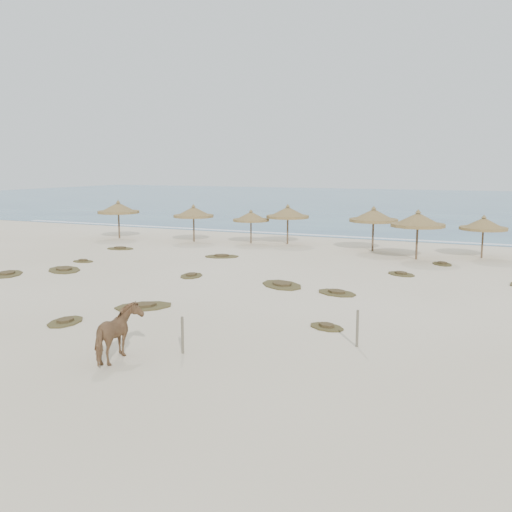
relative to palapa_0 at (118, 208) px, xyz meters
The scene contains 26 objects.
ground 24.40m from the palapa_0, 45.94° to the right, with size 160.00×160.00×0.00m, color beige.
ocean 60.03m from the palapa_0, 73.65° to the left, with size 200.00×100.00×0.01m, color navy.
foam_line 19.08m from the palapa_0, 26.88° to the left, with size 70.00×0.60×0.01m, color white.
palapa_0 is the anchor object (origin of this frame).
palapa_1 6.75m from the palapa_0, ahead, with size 3.26×3.26×2.96m.
palapa_2 11.37m from the palapa_0, ahead, with size 2.91×2.91×2.63m.
palapa_3 14.15m from the palapa_0, 10.05° to the left, with size 3.78×3.78×3.06m.
palapa_4 20.77m from the palapa_0, ahead, with size 4.23×4.23×3.18m.
palapa_5 24.10m from the palapa_0, ahead, with size 4.01×4.01×3.22m.
palapa_6 27.91m from the palapa_0, ahead, with size 3.97×3.97×2.83m.
horse 30.76m from the palapa_0, 52.49° to the right, with size 0.91×2.00×1.69m, color brown.
fence_post_near 30.62m from the palapa_0, 48.75° to the right, with size 0.09×0.09×1.21m, color #605948.
fence_post_far 32.16m from the palapa_0, 38.65° to the right, with size 0.09×0.09×1.25m, color #605948.
scrub_0 16.30m from the palapa_0, 74.35° to the right, with size 2.65×2.84×0.16m.
scrub_1 14.85m from the palapa_0, 64.62° to the right, with size 3.15×2.98×0.16m.
scrub_2 18.33m from the palapa_0, 40.41° to the right, with size 1.56×2.00×0.16m.
scrub_3 22.79m from the palapa_0, 32.02° to the right, with size 3.17×3.08×0.16m.
scrub_4 25.68m from the palapa_0, 29.61° to the right, with size 2.38×2.00×0.16m.
scrub_6 6.81m from the palapa_0, 51.98° to the right, with size 2.19×1.61×0.16m.
scrub_7 25.15m from the palapa_0, 15.37° to the right, with size 2.06×1.92×0.16m.
scrub_8 11.97m from the palapa_0, 63.31° to the right, with size 1.44×1.01×0.16m.
scrub_9 24.24m from the palapa_0, 50.09° to the right, with size 2.88×2.88×0.16m.
scrub_10 26.05m from the palapa_0, ahead, with size 1.72×1.87×0.16m.
scrub_11 26.06m from the palapa_0, 56.92° to the right, with size 1.42×1.91×0.16m.
scrub_12 29.89m from the palapa_0, 37.95° to the right, with size 1.71×1.45×0.16m.
scrub_13 13.53m from the palapa_0, 22.99° to the right, with size 2.66×2.25×0.16m.
Camera 1 is at (12.60, -20.57, 5.95)m, focal length 40.00 mm.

